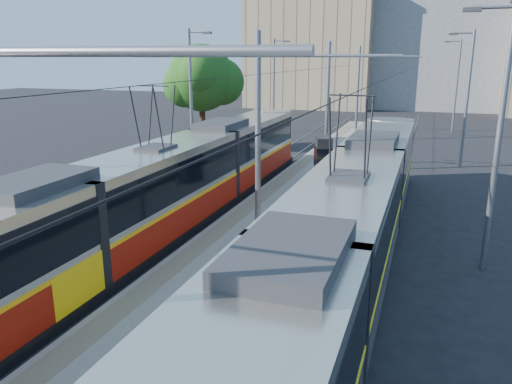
% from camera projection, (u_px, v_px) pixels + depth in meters
% --- Properties ---
extents(ground, '(160.00, 160.00, 0.00)m').
position_uv_depth(ground, '(138.00, 364.00, 10.83)').
color(ground, black).
rests_on(ground, ground).
extents(platform, '(4.00, 50.00, 0.30)m').
position_uv_depth(platform, '(313.00, 181.00, 26.29)').
color(platform, gray).
rests_on(platform, ground).
extents(tactile_strip_left, '(0.70, 50.00, 0.01)m').
position_uv_depth(tactile_strip_left, '(287.00, 176.00, 26.71)').
color(tactile_strip_left, gray).
rests_on(tactile_strip_left, platform).
extents(tactile_strip_right, '(0.70, 50.00, 0.01)m').
position_uv_depth(tactile_strip_right, '(341.00, 180.00, 25.79)').
color(tactile_strip_right, gray).
rests_on(tactile_strip_right, platform).
extents(rails, '(8.71, 70.00, 0.03)m').
position_uv_depth(rails, '(313.00, 183.00, 26.32)').
color(rails, gray).
rests_on(rails, ground).
extents(tram_left, '(2.43, 29.47, 5.50)m').
position_uv_depth(tram_left, '(158.00, 192.00, 18.18)').
color(tram_left, black).
rests_on(tram_left, ground).
extents(tram_right, '(2.43, 29.60, 5.50)m').
position_uv_depth(tram_right, '(346.00, 229.00, 13.80)').
color(tram_right, black).
rests_on(tram_right, ground).
extents(catenary, '(9.20, 70.00, 7.00)m').
position_uv_depth(catenary, '(302.00, 101.00, 22.55)').
color(catenary, slate).
rests_on(catenary, platform).
extents(street_lamps, '(15.18, 38.22, 8.00)m').
position_uv_depth(street_lamps, '(331.00, 98.00, 28.88)').
color(street_lamps, slate).
rests_on(street_lamps, ground).
extents(shelter, '(1.08, 1.37, 2.64)m').
position_uv_depth(shelter, '(323.00, 164.00, 23.06)').
color(shelter, black).
rests_on(shelter, platform).
extents(tree, '(5.08, 4.70, 7.38)m').
position_uv_depth(tree, '(207.00, 79.00, 34.62)').
color(tree, '#382314').
rests_on(tree, ground).
extents(building_left, '(16.32, 12.24, 15.32)m').
position_uv_depth(building_left, '(314.00, 48.00, 66.70)').
color(building_left, gray).
rests_on(building_left, ground).
extents(building_centre, '(18.36, 14.28, 13.88)m').
position_uv_depth(building_centre, '(440.00, 53.00, 65.46)').
color(building_centre, gray).
rests_on(building_centre, ground).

